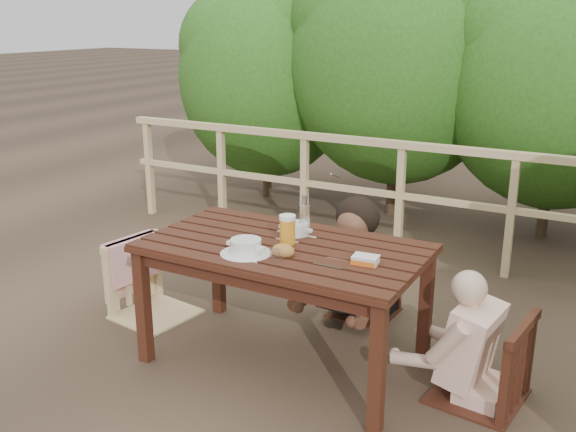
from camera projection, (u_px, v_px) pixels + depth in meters
The scene contains 16 objects.
ground at pixel (284, 361), 3.89m from camera, with size 60.00×60.00×0.00m, color #4E3B2A.
table at pixel (284, 305), 3.78m from camera, with size 1.58×0.89×0.73m, color #32160D.
chair_left at pixel (152, 249), 4.34m from camera, with size 0.49×0.49×0.99m, color tan.
chair_far at pixel (366, 257), 4.39m from camera, with size 0.42×0.42×0.84m, color #32160D.
chair_right at pixel (484, 318), 3.38m from camera, with size 0.47×0.47×0.95m, color #32160D.
woman at pixel (368, 221), 4.34m from camera, with size 0.54×0.66×1.33m, color black, non-canonical shape.
diner_right at pixel (492, 300), 3.33m from camera, with size 0.47×0.58×1.17m, color beige, non-canonical shape.
railing at pixel (400, 201), 5.42m from camera, with size 5.60×0.10×1.01m, color tan.
hedge_row at pixel (495, 26), 5.83m from camera, with size 6.60×1.60×3.80m, color #265217, non-canonical shape.
soup_near at pixel (246, 247), 3.52m from camera, with size 0.28×0.28×0.09m, color white.
soup_far at pixel (295, 230), 3.82m from camera, with size 0.26×0.26×0.09m, color white.
bread_roll at pixel (283, 251), 3.49m from camera, with size 0.13×0.10×0.08m, color #A67031.
beer_glass at pixel (287, 231), 3.66m from camera, with size 0.09×0.09×0.18m, color orange.
bottle at pixel (304, 218), 3.75m from camera, with size 0.06×0.06×0.26m, color white.
tumbler at pixel (275, 256), 3.42m from camera, with size 0.06×0.06×0.07m, color silver.
butter_tub at pixel (366, 261), 3.38m from camera, with size 0.14×0.10×0.06m, color white.
Camera 1 is at (1.68, -3.02, 1.98)m, focal length 40.37 mm.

